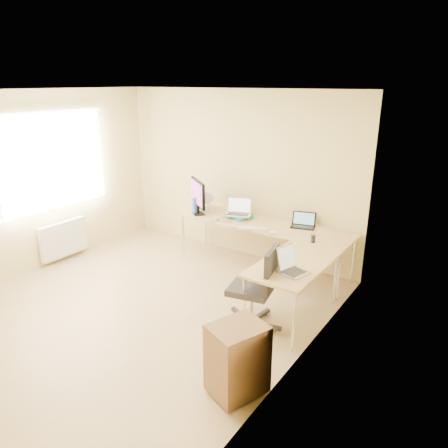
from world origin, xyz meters
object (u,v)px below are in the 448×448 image
Objects in this scene: office_chair at (251,287)px; cabinet at (237,359)px; desk_return at (293,291)px; laptop_center at (238,207)px; mug at (215,218)px; laptop_return at (294,263)px; monitor at (198,197)px; desk_fan at (209,200)px; laptop_black at (303,220)px; desk_main at (262,247)px; keyboard at (253,228)px; water_bottle at (194,206)px.

office_chair reaches higher than cabinet.
laptop_center is at bearing 144.69° from desk_return.
desk_return reaches higher than cabinet.
mug is 0.13× the size of cabinet.
laptop_return is (1.52, -1.26, -0.06)m from laptop_center.
monitor is 2.50× the size of desk_fan.
desk_fan is at bearing 151.42° from cabinet.
desk_return is 3.36× the size of laptop_center.
laptop_center is 0.72m from desk_fan.
cabinet is at bearing -92.35° from laptop_black.
desk_main is at bearing 102.74° from office_chair.
laptop_black reaches higher than desk_return.
keyboard is (-0.54, -0.46, -0.09)m from laptop_black.
keyboard is at bearing -27.86° from desk_fan.
monitor is at bearing -84.91° from desk_fan.
desk_fan is (-2.10, 1.20, 0.49)m from desk_return.
monitor is 3.21m from cabinet.
office_chair is 1.51× the size of cabinet.
monitor reaches higher than water_bottle.
office_chair reaches higher than desk_return.
monitor is 0.96× the size of cabinet.
laptop_center is 0.72m from water_bottle.
desk_fan is at bearing 89.90° from water_bottle.
water_bottle reaches higher than desk_main.
office_chair is (0.11, -1.60, -0.33)m from laptop_black.
laptop_black is 1.30× the size of water_bottle.
desk_main is 0.74m from laptop_black.
laptop_black is 0.76× the size of keyboard.
desk_return is 2.04× the size of monitor.
desk_main is at bearing -14.69° from desk_fan.
desk_fan is 0.25× the size of office_chair.
laptop_center is 1.83m from office_chair.
keyboard is at bearing 138.39° from cabinet.
cabinet is at bearing -50.45° from mug.
keyboard is at bearing 107.68° from office_chair.
desk_return is at bearing 116.88° from cabinet.
laptop_return is (1.09, -1.27, 0.48)m from desk_main.
office_chair is (0.65, -1.13, -0.24)m from keyboard.
office_chair is at bearing 135.84° from cabinet.
monitor is 1.65× the size of laptop_center.
laptop_center is at bearing 65.00° from laptop_return.
desk_return is 1.44m from cabinet.
cabinet is (0.47, -1.01, -0.14)m from office_chair.
desk_fan is (-0.69, 0.20, -0.05)m from laptop_center.
mug reaches higher than cabinet.
laptop_return is 0.34× the size of office_chair.
laptop_black is at bearing 15.95° from keyboard.
laptop_return reaches higher than laptop_black.
desk_fan is at bearing 169.92° from desk_main.
laptop_center is 2.94m from cabinet.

